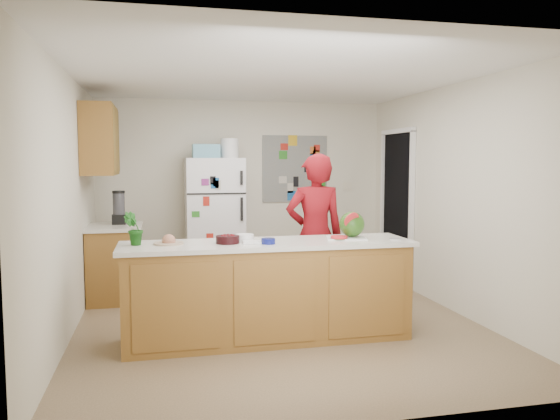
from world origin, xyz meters
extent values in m
cube|color=brown|center=(0.00, 0.00, -0.01)|extent=(4.00, 4.50, 0.02)
cube|color=beige|center=(0.00, 2.26, 1.25)|extent=(4.00, 0.02, 2.50)
cube|color=beige|center=(-2.01, 0.00, 1.25)|extent=(0.02, 4.50, 2.50)
cube|color=beige|center=(2.01, 0.00, 1.25)|extent=(0.02, 4.50, 2.50)
cube|color=white|center=(0.00, 0.00, 2.51)|extent=(4.00, 4.50, 0.02)
cube|color=black|center=(1.99, 1.45, 1.02)|extent=(0.03, 0.85, 2.04)
cube|color=brown|center=(-0.20, -0.50, 0.44)|extent=(2.60, 0.62, 0.88)
cube|color=silver|center=(-0.20, -0.50, 0.90)|extent=(2.68, 0.70, 0.04)
cube|color=brown|center=(-1.69, 1.35, 0.43)|extent=(0.60, 0.80, 0.86)
cube|color=silver|center=(-1.69, 1.35, 0.88)|extent=(0.64, 0.84, 0.04)
cube|color=brown|center=(-1.82, 1.30, 1.90)|extent=(0.35, 1.00, 0.80)
cube|color=silver|center=(-0.45, 1.88, 0.85)|extent=(0.75, 0.70, 1.70)
cube|color=#5999B2|center=(-0.55, 1.88, 1.79)|extent=(0.35, 0.28, 0.18)
cube|color=slate|center=(0.75, 2.24, 1.55)|extent=(0.95, 0.01, 0.95)
imported|color=maroon|center=(0.46, 0.22, 0.87)|extent=(0.64, 0.43, 1.74)
cylinder|color=black|center=(-1.64, 1.45, 1.09)|extent=(0.14, 0.14, 0.38)
cube|color=silver|center=(0.58, -0.46, 0.93)|extent=(0.43, 0.36, 0.01)
sphere|color=#20530E|center=(0.64, -0.44, 1.05)|extent=(0.24, 0.24, 0.24)
cylinder|color=#E73562|center=(0.48, -0.51, 0.94)|extent=(0.16, 0.16, 0.02)
cylinder|color=black|center=(-0.57, -0.52, 0.96)|extent=(0.28, 0.28, 0.07)
cylinder|color=silver|center=(-0.40, -0.39, 0.95)|extent=(0.22, 0.22, 0.06)
cylinder|color=navy|center=(-0.22, -0.63, 0.95)|extent=(0.16, 0.16, 0.05)
cylinder|color=#BEAD92|center=(-1.09, -0.45, 0.93)|extent=(0.31, 0.31, 0.02)
cube|color=white|center=(-0.36, -0.56, 0.93)|extent=(0.18, 0.16, 0.02)
cube|color=gray|center=(1.00, -0.63, 0.93)|extent=(0.11, 0.07, 0.01)
imported|color=#1A440E|center=(-1.39, -0.45, 1.07)|extent=(0.18, 0.15, 0.30)
camera|label=1|loc=(-1.18, -5.36, 1.65)|focal=35.00mm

